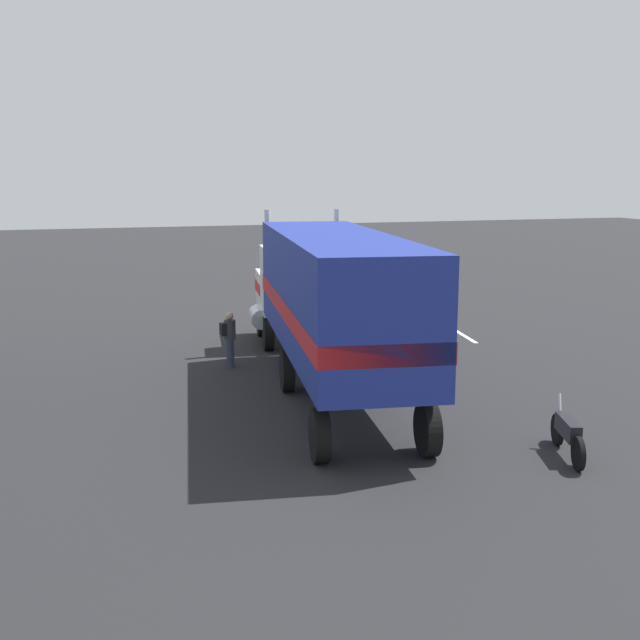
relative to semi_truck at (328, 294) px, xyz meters
The scene contains 6 objects.
ground_plane 6.05m from the semi_truck, ahead, with size 120.00×120.00×0.00m, color #232326.
lane_stripe_near 7.76m from the semi_truck, 35.74° to the right, with size 4.40×0.16×0.01m, color silver.
lane_stripe_mid 9.42m from the semi_truck, 49.07° to the right, with size 4.40×0.16×0.01m, color silver.
semi_truck is the anchor object (origin of this frame).
person_bystander 4.04m from the semi_truck, 32.71° to the left, with size 0.34×0.46×1.63m.
motorcycle 7.32m from the semi_truck, 155.25° to the right, with size 2.03×0.77×1.12m.
Camera 1 is at (-24.79, 7.24, 5.63)m, focal length 44.65 mm.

